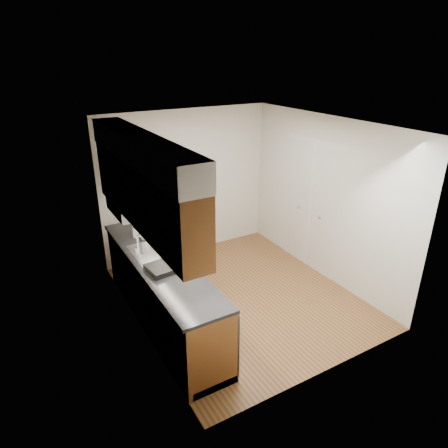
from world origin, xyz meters
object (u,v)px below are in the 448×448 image
Objects in this scene: dish_rack at (165,267)px; soap_bottle_b at (136,230)px; person at (192,242)px; soap_bottle_a at (144,229)px; soda_can at (151,235)px.

soap_bottle_b is at bearing 83.01° from dish_rack.
soap_bottle_b is (-0.60, 0.53, 0.11)m from person.
soap_bottle_a reaches higher than soap_bottle_b.
person is 0.69m from soap_bottle_a.
person reaches higher than soda_can.
dish_rack is (-0.61, -0.53, 0.04)m from person.
soap_bottle_b reaches higher than soda_can.
person is 8.61× the size of soap_bottle_b.
person is at bearing 34.23° from dish_rack.
soap_bottle_a is 0.13m from soda_can.
soda_can is at bearing 73.11° from dish_rack.
person is 0.58m from soda_can.
soda_can is 0.90m from dish_rack.
soap_bottle_a is 2.47× the size of soda_can.
soap_bottle_b is at bearing 31.82° from person.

